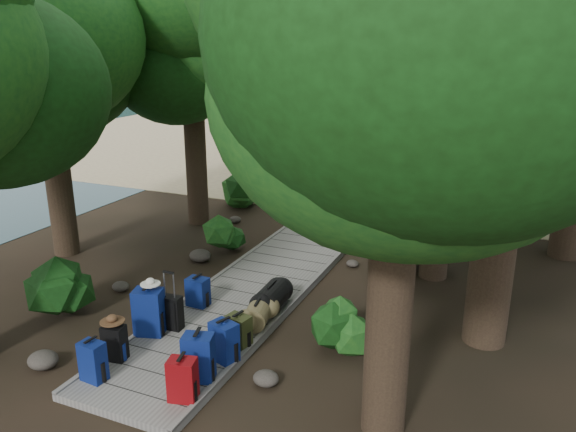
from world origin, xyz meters
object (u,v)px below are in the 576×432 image
at_px(backpack_left_a, 93,359).
at_px(duffel_right_black, 272,297).
at_px(backpack_left_b, 114,341).
at_px(backpack_right_d, 238,329).
at_px(backpack_left_d, 198,290).
at_px(backpack_left_c, 149,310).
at_px(duffel_right_khaki, 258,314).
at_px(suitcase_on_boardwalk, 171,312).
at_px(backpack_right_c, 224,340).
at_px(backpack_right_a, 182,378).
at_px(kayak, 311,161).
at_px(backpack_right_b, 198,355).
at_px(sun_lounger, 497,181).
at_px(lone_suitcase_on_sand, 385,182).

bearing_deg(backpack_left_a, duffel_right_black, 69.72).
height_order(backpack_left_b, backpack_right_d, backpack_left_b).
bearing_deg(backpack_left_d, backpack_left_a, -89.69).
relative_size(backpack_left_c, duffel_right_khaki, 1.40).
height_order(backpack_left_c, duffel_right_khaki, backpack_left_c).
relative_size(backpack_left_d, suitcase_on_boardwalk, 1.00).
distance_m(backpack_right_c, duffel_right_black, 1.83).
distance_m(backpack_right_a, kayak, 15.74).
height_order(backpack_left_b, kayak, backpack_left_b).
xyz_separation_m(backpack_left_d, duffel_right_khaki, (1.35, -0.25, -0.09)).
bearing_deg(duffel_right_khaki, backpack_right_b, -103.81).
xyz_separation_m(backpack_left_c, backpack_right_c, (1.55, -0.22, -0.09)).
relative_size(backpack_left_a, backpack_right_d, 1.16).
distance_m(duffel_right_khaki, sun_lounger, 12.27).
distance_m(backpack_left_a, backpack_right_a, 1.45).
relative_size(backpack_left_d, backpack_right_d, 1.03).
height_order(backpack_left_b, backpack_left_c, backpack_left_c).
xyz_separation_m(backpack_right_a, duffel_right_khaki, (-0.01, 2.29, -0.13)).
bearing_deg(backpack_left_d, backpack_left_c, -95.76).
relative_size(duffel_right_khaki, lone_suitcase_on_sand, 1.04).
bearing_deg(backpack_left_c, backpack_right_c, -24.84).
xyz_separation_m(backpack_left_b, sun_lounger, (4.59, 13.72, -0.13)).
bearing_deg(kayak, suitcase_on_boardwalk, -76.25).
height_order(lone_suitcase_on_sand, kayak, lone_suitcase_on_sand).
bearing_deg(backpack_right_d, backpack_left_d, 156.08).
xyz_separation_m(backpack_left_a, duffel_right_black, (1.41, 3.04, -0.09)).
distance_m(backpack_left_d, kayak, 12.96).
height_order(backpack_right_b, kayak, backpack_right_b).
bearing_deg(kayak, backpack_left_a, -78.03).
xyz_separation_m(duffel_right_black, sun_lounger, (3.09, 11.24, -0.06)).
height_order(backpack_left_d, backpack_right_b, backpack_right_b).
bearing_deg(suitcase_on_boardwalk, backpack_right_b, -45.34).
bearing_deg(lone_suitcase_on_sand, duffel_right_khaki, -102.88).
xyz_separation_m(backpack_left_b, backpack_right_c, (1.55, 0.65, 0.04)).
xyz_separation_m(backpack_left_a, kayak, (-2.63, 15.32, -0.27)).
bearing_deg(suitcase_on_boardwalk, backpack_right_d, -5.52).
bearing_deg(lone_suitcase_on_sand, backpack_left_a, -109.78).
bearing_deg(duffel_right_khaki, backpack_left_d, 157.55).
xyz_separation_m(backpack_left_a, backpack_right_b, (1.38, 0.62, 0.06)).
height_order(duffel_right_black, kayak, duffel_right_black).
height_order(backpack_right_b, backpack_right_c, backpack_right_b).
bearing_deg(backpack_right_a, sun_lounger, 64.14).
bearing_deg(backpack_right_d, backpack_left_b, -132.76).
relative_size(backpack_right_c, lone_suitcase_on_sand, 1.15).
height_order(duffel_right_khaki, kayak, duffel_right_khaki).
bearing_deg(backpack_left_c, kayak, 83.49).
distance_m(backpack_left_d, backpack_right_a, 2.88).
height_order(backpack_left_a, backpack_right_b, backpack_right_b).
relative_size(backpack_left_b, backpack_right_a, 0.92).
bearing_deg(backpack_right_a, suitcase_on_boardwalk, 115.41).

